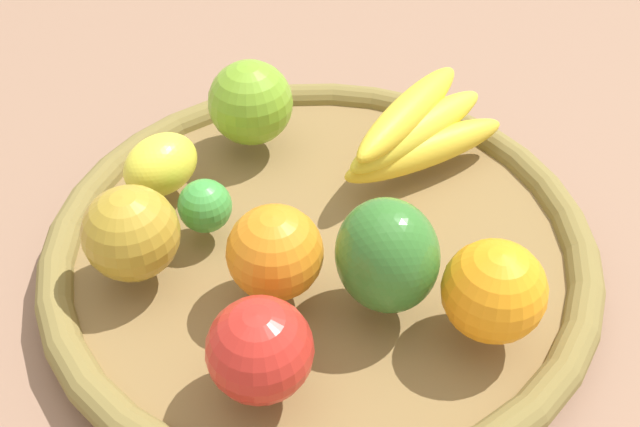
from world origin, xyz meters
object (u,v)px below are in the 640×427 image
Objects in this scene: lemon_0 at (161,165)px; orange_0 at (275,253)px; banana_bunch at (417,131)px; bell_pepper at (387,256)px; apple_1 at (262,350)px; orange_1 at (494,291)px; apple_2 at (131,233)px; apple_0 at (251,103)px; lime_0 at (205,206)px.

orange_0 is at bearing -33.23° from lemon_0.
bell_pepper is at bearing -88.11° from banana_bunch.
bell_pepper reaches higher than apple_1.
orange_1 is 0.27m from apple_2.
orange_0 is at bearing -179.05° from orange_1.
apple_1 is (0.02, -0.09, -0.00)m from orange_0.
lemon_0 is at bearing 101.28° from apple_2.
apple_0 is 0.13m from lime_0.
apple_0 is (-0.10, 0.26, 0.00)m from apple_1.
orange_1 is 0.30m from lemon_0.
orange_1 reaches higher than apple_1.
orange_0 is 0.20m from banana_bunch.
apple_1 is 1.61× the size of lime_0.
banana_bunch is at bearing 77.91° from apple_1.
bell_pepper is at bearing 56.49° from apple_1.
orange_1 is 1.02× the size of orange_0.
lemon_0 is at bearing -165.75° from bell_pepper.
apple_1 reaches higher than lime_0.
bell_pepper reaches higher than apple_2.
apple_0 is at bearing 91.02° from lime_0.
orange_1 and apple_2 have the same top height.
apple_0 is 1.06× the size of apple_2.
bell_pepper reaches higher than lemon_0.
lime_0 is (-0.08, 0.05, -0.01)m from orange_0.
orange_1 is at bearing -11.14° from lime_0.
apple_1 is 0.28m from banana_bunch.
apple_0 is 1.13× the size of lemon_0.
apple_0 reaches higher than apple_1.
apple_2 is (-0.13, 0.08, 0.00)m from apple_1.
apple_0 reaches higher than lime_0.
apple_1 is at bearing -147.79° from orange_1.
lemon_0 is at bearing 146.33° from lime_0.
apple_1 is 0.12m from bell_pepper.
apple_2 reaches higher than lemon_0.
orange_1 is at bearing -65.14° from banana_bunch.
banana_bunch is 0.27m from apple_2.
lime_0 is (0.00, -0.13, -0.02)m from apple_0.
apple_2 is 1.67× the size of lime_0.
apple_0 is at bearing 60.00° from lemon_0.
orange_0 reaches higher than lime_0.
lime_0 is at bearing 124.77° from apple_1.
banana_bunch is at bearing 41.47° from lime_0.
apple_1 is 0.43× the size of banana_bunch.
apple_0 reaches higher than apple_2.
bell_pepper is 0.17m from lime_0.
apple_0 reaches higher than orange_1.
apple_0 is 1.76× the size of lime_0.
orange_0 is at bearing -139.49° from bell_pepper.
apple_2 is (0.02, -0.10, 0.01)m from lemon_0.
apple_0 is at bearing 144.09° from orange_1.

